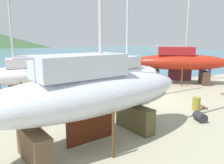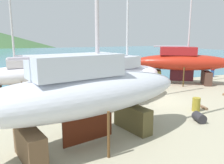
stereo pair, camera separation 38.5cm
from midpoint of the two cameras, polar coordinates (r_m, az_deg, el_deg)
The scene contains 10 objects.
ground_plane at distance 15.45m, azimuth 19.52°, elevation -7.97°, with size 43.67×43.67×0.00m, color #A8A287.
sea_water at distance 68.56m, azimuth -16.39°, elevation 6.62°, with size 134.68×92.80×0.01m, color teal.
sailboat_small_center at distance 25.20m, azimuth 16.37°, elevation 4.91°, with size 10.02×7.87×15.28m.
sailboat_large_starboard at distance 10.23m, azimuth -6.54°, elevation -2.68°, with size 11.19×5.14×19.22m.
sailboat_far_slipway at distance 19.19m, azimuth -22.66°, elevation 1.44°, with size 7.42×2.58×10.97m.
sailboat_mid_port at distance 17.04m, azimuth 2.12°, elevation 1.33°, with size 9.04×5.79×14.94m.
worker at distance 31.10m, azimuth 23.12°, elevation 2.89°, with size 0.50×0.41×1.74m.
barrel_by_slipway at distance 16.42m, azimuth 19.87°, elevation -5.19°, with size 0.53×0.53×0.92m, color olive.
barrel_ochre at distance 14.46m, azimuth 20.64°, elevation -8.21°, with size 0.55×0.55×0.81m, color #2C2A2F.
timber_plank_near at distance 17.57m, azimuth 20.70°, elevation -5.49°, with size 1.68×0.17×0.16m, color brown.
Camera 1 is at (-10.63, -14.18, 4.89)m, focal length 36.22 mm.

